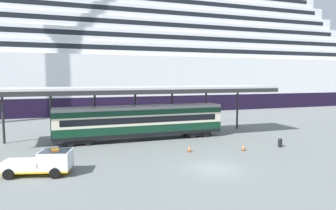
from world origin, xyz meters
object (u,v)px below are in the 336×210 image
object	(u,v)px
cruise_ship	(112,56)
quay_bollard	(280,142)
service_truck	(43,162)
train_carriage	(141,121)
traffic_cone_mid	(190,149)
traffic_cone_near	(243,147)

from	to	relation	value
cruise_ship	quay_bollard	xyz separation A→B (m)	(11.09, -45.25, -12.09)
cruise_ship	service_truck	distance (m)	49.83
train_carriage	cruise_ship	bearing A→B (deg)	86.56
train_carriage	traffic_cone_mid	world-z (taller)	train_carriage
quay_bollard	traffic_cone_near	bearing A→B (deg)	-179.80
service_truck	cruise_ship	bearing A→B (deg)	75.08
traffic_cone_near	service_truck	bearing A→B (deg)	-175.29
train_carriage	quay_bollard	bearing A→B (deg)	-32.80
cruise_ship	traffic_cone_near	bearing A→B (deg)	-81.85
cruise_ship	service_truck	world-z (taller)	cruise_ship
service_truck	traffic_cone_mid	distance (m)	13.80
traffic_cone_near	cruise_ship	bearing A→B (deg)	98.15
traffic_cone_near	traffic_cone_mid	size ratio (longest dim) A/B	1.08
cruise_ship	train_carriage	bearing A→B (deg)	-93.44
train_carriage	service_truck	world-z (taller)	train_carriage
service_truck	traffic_cone_mid	xyz separation A→B (m)	(13.48, 2.86, -0.67)
service_truck	traffic_cone_near	bearing A→B (deg)	4.71
cruise_ship	service_truck	size ratio (longest dim) A/B	25.09
traffic_cone_mid	service_truck	bearing A→B (deg)	-168.04
cruise_ship	traffic_cone_mid	size ratio (longest dim) A/B	210.90
traffic_cone_near	traffic_cone_mid	world-z (taller)	traffic_cone_near
service_truck	traffic_cone_mid	size ratio (longest dim) A/B	8.40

